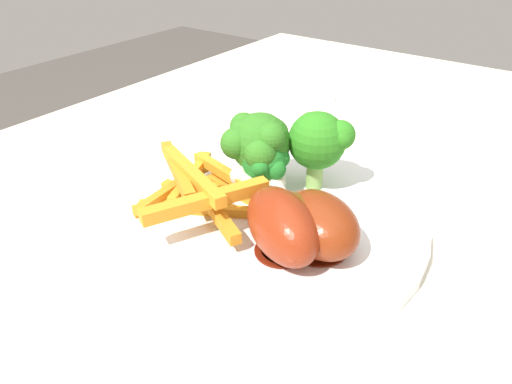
# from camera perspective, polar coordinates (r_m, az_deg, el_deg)

# --- Properties ---
(dining_table) EXTENTS (1.20, 0.67, 0.75)m
(dining_table) POSITION_cam_1_polar(r_m,az_deg,el_deg) (0.53, -3.21, -12.03)
(dining_table) COLOR silver
(dining_table) RESTS_ON ground_plane
(dinner_plate) EXTENTS (0.30, 0.30, 0.01)m
(dinner_plate) POSITION_cam_1_polar(r_m,az_deg,el_deg) (0.42, 0.00, -3.01)
(dinner_plate) COLOR white
(dinner_plate) RESTS_ON dining_table
(broccoli_floret_front) EXTENTS (0.04, 0.04, 0.06)m
(broccoli_floret_front) POSITION_cam_1_polar(r_m,az_deg,el_deg) (0.42, 1.17, 3.43)
(broccoli_floret_front) COLOR #85BB56
(broccoli_floret_front) RESTS_ON dinner_plate
(broccoli_floret_middle) EXTENTS (0.05, 0.06, 0.08)m
(broccoli_floret_middle) POSITION_cam_1_polar(r_m,az_deg,el_deg) (0.44, 7.60, 6.18)
(broccoli_floret_middle) COLOR #8FBC5C
(broccoli_floret_middle) RESTS_ON dinner_plate
(broccoli_floret_back) EXTENTS (0.07, 0.06, 0.07)m
(broccoli_floret_back) POSITION_cam_1_polar(r_m,az_deg,el_deg) (0.43, 0.34, 5.99)
(broccoli_floret_back) COLOR #83A15E
(broccoli_floret_back) RESTS_ON dinner_plate
(carrot_fries_pile) EXTENTS (0.13, 0.14, 0.04)m
(carrot_fries_pile) POSITION_cam_1_polar(r_m,az_deg,el_deg) (0.42, -6.78, 0.37)
(carrot_fries_pile) COLOR orange
(carrot_fries_pile) RESTS_ON dinner_plate
(chicken_drumstick_near) EXTENTS (0.11, 0.11, 0.04)m
(chicken_drumstick_near) POSITION_cam_1_polar(r_m,az_deg,el_deg) (0.37, 3.95, -3.67)
(chicken_drumstick_near) COLOR #4D240A
(chicken_drumstick_near) RESTS_ON dinner_plate
(chicken_drumstick_far) EXTENTS (0.09, 0.12, 0.04)m
(chicken_drumstick_far) POSITION_cam_1_polar(r_m,az_deg,el_deg) (0.37, 7.21, -3.57)
(chicken_drumstick_far) COLOR #571909
(chicken_drumstick_far) RESTS_ON dinner_plate
(chicken_drumstick_extra) EXTENTS (0.10, 0.13, 0.05)m
(chicken_drumstick_extra) POSITION_cam_1_polar(r_m,az_deg,el_deg) (0.36, 2.82, -3.66)
(chicken_drumstick_extra) COLOR #60180A
(chicken_drumstick_extra) RESTS_ON dinner_plate
(fork) EXTENTS (0.12, 0.16, 0.00)m
(fork) POSITION_cam_1_polar(r_m,az_deg,el_deg) (0.70, 1.54, 11.23)
(fork) COLOR silver
(fork) RESTS_ON dining_table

